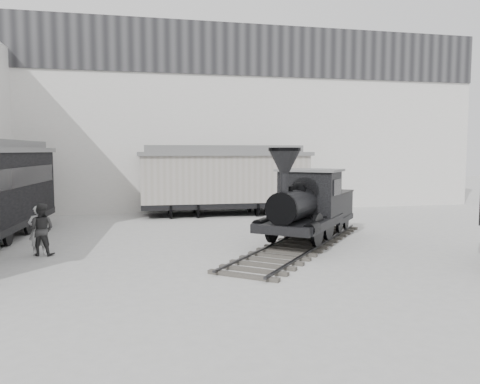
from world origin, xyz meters
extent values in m
plane|color=#9E9E9B|center=(0.00, 0.00, 0.00)|extent=(90.00, 90.00, 0.00)
cube|color=silver|center=(0.00, 15.00, 5.50)|extent=(34.00, 2.40, 11.00)
cube|color=#232326|center=(0.00, 13.75, 9.50)|extent=(34.00, 0.12, 3.00)
cube|color=#36322E|center=(1.47, 2.87, 0.09)|extent=(8.07, 9.31, 0.18)
cube|color=#2D2D30|center=(0.84, 3.37, 0.14)|extent=(6.41, 7.99, 0.07)
cube|color=#2D2D30|center=(2.09, 2.38, 0.14)|extent=(6.41, 7.99, 0.07)
cylinder|color=black|center=(0.45, 2.98, 0.78)|extent=(0.86, 1.03, 1.21)
cylinder|color=black|center=(1.79, 1.90, 0.78)|extent=(0.86, 1.03, 1.21)
cylinder|color=black|center=(1.34, 4.10, 0.78)|extent=(0.86, 1.03, 1.21)
cylinder|color=black|center=(2.69, 3.02, 0.78)|extent=(0.86, 1.03, 1.21)
cube|color=black|center=(1.57, 3.00, 0.92)|extent=(4.21, 4.48, 0.31)
cylinder|color=black|center=(1.09, 2.40, 1.62)|extent=(2.45, 2.67, 1.10)
cylinder|color=black|center=(0.47, 1.62, 2.48)|extent=(0.40, 0.40, 0.66)
cone|color=black|center=(0.47, 1.62, 3.20)|extent=(1.49, 1.49, 0.77)
sphere|color=black|center=(1.36, 2.74, 2.15)|extent=(0.57, 0.57, 0.57)
cube|color=black|center=(2.19, 3.78, 1.93)|extent=(2.61, 2.51, 1.71)
cube|color=slate|center=(2.19, 3.78, 2.83)|extent=(2.92, 2.82, 0.09)
cube|color=black|center=(3.43, 5.33, 1.31)|extent=(2.93, 2.97, 0.99)
cylinder|color=black|center=(-2.02, 12.24, 0.41)|extent=(2.06, 0.85, 0.82)
cylinder|color=black|center=(2.67, 12.16, 0.41)|extent=(2.06, 0.85, 0.82)
cube|color=black|center=(0.32, 12.20, 0.61)|extent=(9.23, 2.71, 0.31)
cube|color=#A69E98|center=(0.32, 12.20, 2.04)|extent=(9.24, 2.81, 2.55)
cube|color=slate|center=(0.32, 12.20, 3.42)|extent=(9.55, 3.12, 0.20)
cube|color=slate|center=(0.32, 12.20, 3.71)|extent=(8.80, 1.37, 0.37)
cylinder|color=black|center=(-10.09, 8.66, 0.42)|extent=(2.28, 1.02, 0.85)
cube|color=black|center=(-8.95, 4.94, 2.56)|extent=(0.93, 11.25, 0.76)
imported|color=silver|center=(-7.78, 3.46, 0.86)|extent=(0.69, 0.52, 1.72)
imported|color=#2D2D2D|center=(-7.66, 3.37, 0.90)|extent=(1.01, 0.87, 1.80)
camera|label=1|loc=(-4.34, -13.51, 3.57)|focal=35.00mm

